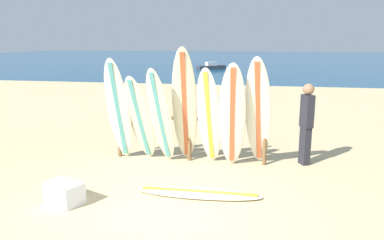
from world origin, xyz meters
The scene contains 14 objects.
ground_plane centered at (0.00, 0.00, 0.00)m, with size 120.00×120.00×0.00m, color #CCB784.
ocean_water centered at (0.00, 58.00, 0.00)m, with size 120.00×80.00×0.01m, color navy.
surfboard_rack centered at (-0.15, 2.91, 0.74)m, with size 3.42×0.09×1.12m.
surfboard_leaning_far_left centered at (-1.67, 2.57, 1.16)m, with size 0.53×0.81×2.33m.
surfboard_leaning_left centered at (-1.19, 2.62, 0.98)m, with size 0.71×0.97×1.97m.
surfboard_leaning_center_left centered at (-0.69, 2.48, 1.07)m, with size 0.64×0.99×2.15m.
surfboard_leaning_center centered at (-0.20, 2.63, 1.28)m, with size 0.62×1.01×2.56m.
surfboard_leaning_center_right centered at (0.33, 2.63, 1.08)m, with size 0.59×0.85×2.15m.
surfboard_leaning_right centered at (0.83, 2.49, 1.13)m, with size 0.60×0.85×2.26m.
surfboard_leaning_far_right centered at (1.35, 2.66, 1.19)m, with size 0.65×1.15×2.38m.
surfboard_lying_on_sand centered at (0.39, 1.03, 0.04)m, with size 2.21×0.55×0.08m.
beachgoer_standing centered at (2.37, 3.13, 0.98)m, with size 0.29×0.34×1.77m.
small_boat_offshore centered at (-3.59, 31.20, 0.26)m, with size 2.75×2.60×0.71m.
cooler_box centered at (-1.75, 0.28, 0.18)m, with size 0.60×0.40×0.36m, color white.
Camera 1 is at (1.42, -5.03, 2.64)m, focal length 34.95 mm.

